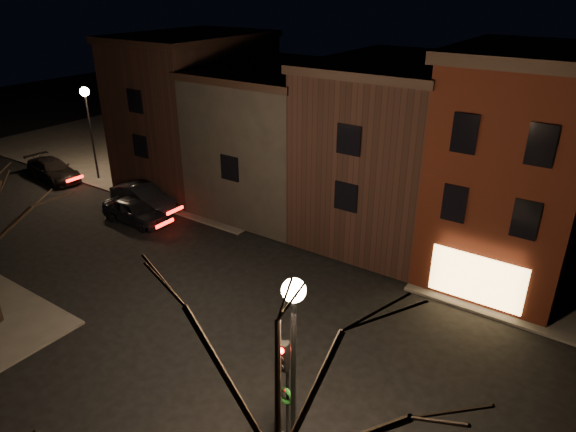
% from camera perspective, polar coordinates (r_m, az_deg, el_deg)
% --- Properties ---
extents(ground, '(120.00, 120.00, 0.00)m').
position_cam_1_polar(ground, '(23.07, -3.95, -9.95)').
color(ground, black).
rests_on(ground, ground).
extents(sidewalk_far_left, '(30.00, 30.00, 0.12)m').
position_cam_1_polar(sidewalk_far_left, '(48.99, -7.96, 9.03)').
color(sidewalk_far_left, '#2D2B28').
rests_on(sidewalk_far_left, ground).
extents(corner_building, '(6.50, 8.50, 10.50)m').
position_cam_1_polar(corner_building, '(25.69, 23.97, 5.11)').
color(corner_building, '#3E140B').
rests_on(corner_building, ground).
extents(row_building_a, '(7.30, 10.30, 9.40)m').
position_cam_1_polar(row_building_a, '(28.53, 11.46, 7.38)').
color(row_building_a, black).
rests_on(row_building_a, ground).
extents(row_building_b, '(7.80, 10.30, 8.40)m').
position_cam_1_polar(row_building_b, '(32.06, -0.63, 8.84)').
color(row_building_b, black).
rests_on(row_building_b, ground).
extents(row_building_c, '(7.30, 10.30, 9.90)m').
position_cam_1_polar(row_building_c, '(36.41, -10.21, 11.61)').
color(row_building_c, black).
rests_on(row_building_c, ground).
extents(street_lamp_near, '(0.60, 0.60, 6.48)m').
position_cam_1_polar(street_lamp_near, '(13.12, 0.62, -12.37)').
color(street_lamp_near, black).
rests_on(street_lamp_near, sidewalk_near_right).
extents(street_lamp_far, '(0.60, 0.60, 6.48)m').
position_cam_1_polar(street_lamp_far, '(38.24, -21.41, 11.09)').
color(street_lamp_far, black).
rests_on(street_lamp_far, sidewalk_far_left).
extents(traffic_signal, '(0.58, 0.38, 4.05)m').
position_cam_1_polar(traffic_signal, '(15.21, -0.31, -17.81)').
color(traffic_signal, black).
rests_on(traffic_signal, sidewalk_near_right).
extents(bare_tree_right, '(6.40, 6.40, 8.50)m').
position_cam_1_polar(bare_tree_right, '(10.35, -1.21, -17.43)').
color(bare_tree_right, black).
rests_on(bare_tree_right, sidewalk_near_right).
extents(parked_car_a, '(4.32, 1.83, 1.46)m').
position_cam_1_polar(parked_car_a, '(31.59, -16.70, 0.55)').
color(parked_car_a, black).
rests_on(parked_car_a, ground).
extents(parked_car_b, '(4.86, 1.96, 1.57)m').
position_cam_1_polar(parked_car_b, '(33.24, -15.76, 1.99)').
color(parked_car_b, black).
rests_on(parked_car_b, ground).
extents(parked_car_c, '(5.28, 2.63, 1.47)m').
position_cam_1_polar(parked_car_c, '(40.63, -24.68, 4.69)').
color(parked_car_c, black).
rests_on(parked_car_c, ground).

